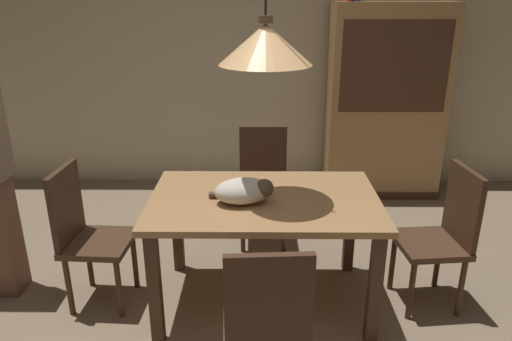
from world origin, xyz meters
The scene contains 9 objects.
back_wall centered at (0.00, 2.65, 1.45)m, with size 6.40×0.10×2.90m, color beige.
dining_table centered at (0.09, 0.44, 0.65)m, with size 1.40×0.90×0.75m.
chair_near_front centered at (0.09, -0.43, 0.51)m, with size 0.42×0.42×0.93m.
chair_right_side centered at (1.22, 0.45, 0.51)m, with size 0.44×0.44×0.93m.
chair_far_back centered at (0.09, 1.32, 0.51)m, with size 0.40×0.40×0.93m.
chair_left_side centered at (-1.04, 0.45, 0.51)m, with size 0.42×0.42×0.93m.
cat_sleeping centered at (-0.03, 0.37, 0.83)m, with size 0.40×0.28×0.16m.
pendant_lamp centered at (0.09, 0.44, 1.66)m, with size 0.52×0.52×1.30m.
hutch_bookcase centered at (1.27, 2.32, 0.89)m, with size 1.12×0.45×1.85m.
Camera 1 is at (0.06, -2.21, 1.92)m, focal length 33.30 mm.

